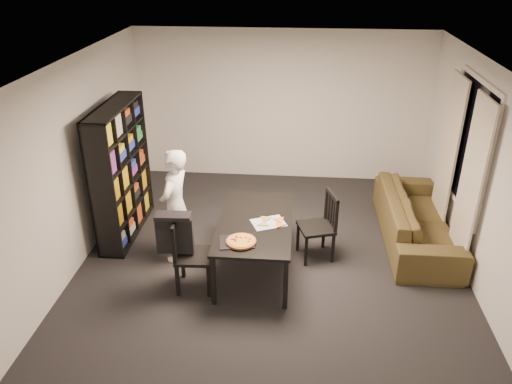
# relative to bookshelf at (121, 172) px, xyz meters

# --- Properties ---
(room) EXTENTS (5.01, 5.51, 2.61)m
(room) POSITION_rel_bookshelf_xyz_m (2.16, -0.60, 0.35)
(room) COLOR black
(room) RESTS_ON ground
(window_pane) EXTENTS (0.02, 1.40, 1.60)m
(window_pane) POSITION_rel_bookshelf_xyz_m (4.64, -0.00, 0.55)
(window_pane) COLOR black
(window_pane) RESTS_ON room
(window_frame) EXTENTS (0.03, 1.52, 1.72)m
(window_frame) POSITION_rel_bookshelf_xyz_m (4.64, -0.00, 0.55)
(window_frame) COLOR white
(window_frame) RESTS_ON room
(curtain_left) EXTENTS (0.03, 0.70, 2.25)m
(curtain_left) POSITION_rel_bookshelf_xyz_m (4.56, -0.52, 0.20)
(curtain_left) COLOR beige
(curtain_left) RESTS_ON room
(curtain_right) EXTENTS (0.03, 0.70, 2.25)m
(curtain_right) POSITION_rel_bookshelf_xyz_m (4.56, 0.52, 0.20)
(curtain_right) COLOR beige
(curtain_right) RESTS_ON room
(bookshelf) EXTENTS (0.35, 1.50, 1.90)m
(bookshelf) POSITION_rel_bookshelf_xyz_m (0.00, 0.00, 0.00)
(bookshelf) COLOR black
(bookshelf) RESTS_ON room
(dining_table) EXTENTS (0.92, 1.66, 0.69)m
(dining_table) POSITION_rel_bookshelf_xyz_m (1.96, -0.77, -0.32)
(dining_table) COLOR black
(dining_table) RESTS_ON room
(chair_left) EXTENTS (0.46, 0.46, 0.94)m
(chair_left) POSITION_rel_bookshelf_xyz_m (1.17, -1.25, -0.41)
(chair_left) COLOR black
(chair_left) RESTS_ON room
(chair_right) EXTENTS (0.54, 0.54, 0.93)m
(chair_right) POSITION_rel_bookshelf_xyz_m (2.82, -0.41, -0.42)
(chair_right) COLOR black
(chair_right) RESTS_ON room
(draped_jacket) EXTENTS (0.44, 0.20, 0.52)m
(draped_jacket) POSITION_rel_bookshelf_xyz_m (1.04, -1.25, -0.17)
(draped_jacket) COLOR black
(draped_jacket) RESTS_ON chair_left
(person) EXTENTS (0.48, 0.63, 1.54)m
(person) POSITION_rel_bookshelf_xyz_m (0.90, -0.61, -0.18)
(person) COLOR silver
(person) RESTS_ON room
(baking_tray) EXTENTS (0.45, 0.39, 0.01)m
(baking_tray) POSITION_rel_bookshelf_xyz_m (1.78, -1.28, -0.25)
(baking_tray) COLOR black
(baking_tray) RESTS_ON dining_table
(pepperoni_pizza) EXTENTS (0.35, 0.35, 0.03)m
(pepperoni_pizza) POSITION_rel_bookshelf_xyz_m (1.84, -1.30, -0.23)
(pepperoni_pizza) COLOR #96522B
(pepperoni_pizza) RESTS_ON dining_table
(kitchen_towel) EXTENTS (0.49, 0.43, 0.01)m
(kitchen_towel) POSITION_rel_bookshelf_xyz_m (2.12, -0.81, -0.25)
(kitchen_towel) COLOR silver
(kitchen_towel) RESTS_ON dining_table
(pizza_slices) EXTENTS (0.39, 0.33, 0.01)m
(pizza_slices) POSITION_rel_bookshelf_xyz_m (2.16, -0.79, -0.24)
(pizza_slices) COLOR gold
(pizza_slices) RESTS_ON dining_table
(sofa) EXTENTS (0.89, 2.28, 0.67)m
(sofa) POSITION_rel_bookshelf_xyz_m (4.16, 0.12, -0.62)
(sofa) COLOR #3D3518
(sofa) RESTS_ON room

